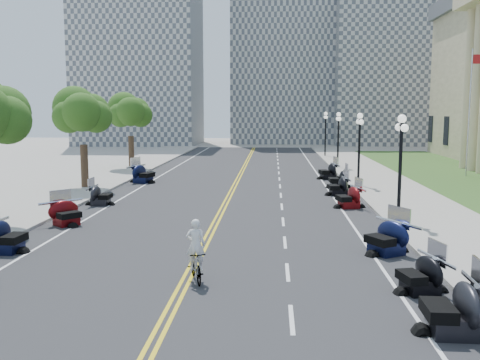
{
  "coord_description": "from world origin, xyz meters",
  "views": [
    {
      "loc": [
        2.69,
        -21.09,
        5.3
      ],
      "look_at": [
        1.13,
        4.03,
        2.0
      ],
      "focal_mm": 40.0,
      "sensor_mm": 36.0,
      "label": 1
    }
  ],
  "objects": [
    {
      "name": "distant_block_c",
      "position": [
        22.0,
        65.0,
        11.0
      ],
      "size": [
        20.0,
        14.0,
        22.0
      ],
      "primitive_type": "cube",
      "color": "gray",
      "rests_on": "ground"
    },
    {
      "name": "cyclist_rider",
      "position": [
        0.33,
        -5.12,
        1.83
      ],
      "size": [
        0.6,
        0.39,
        1.64
      ],
      "primitive_type": "imported",
      "rotation": [
        0.0,
        0.0,
        3.14
      ],
      "color": "white",
      "rests_on": "bicycle"
    },
    {
      "name": "street_lamp_5",
      "position": [
        8.6,
        40.0,
        2.6
      ],
      "size": [
        0.5,
        1.2,
        4.9
      ],
      "primitive_type": null,
      "color": "black",
      "rests_on": "sidewalk_north"
    },
    {
      "name": "motorcycle_n_3",
      "position": [
        6.98,
        -8.68,
        0.73
      ],
      "size": [
        2.14,
        2.14,
        1.46
      ],
      "primitive_type": null,
      "rotation": [
        0.0,
        0.0,
        -1.59
      ],
      "color": "black",
      "rests_on": "road"
    },
    {
      "name": "lane_dash_5",
      "position": [
        3.2,
        -4.0,
        0.01
      ],
      "size": [
        0.12,
        2.0,
        0.0
      ],
      "primitive_type": "cube",
      "color": "white",
      "rests_on": "road"
    },
    {
      "name": "lane_dash_14",
      "position": [
        3.2,
        32.0,
        0.01
      ],
      "size": [
        0.12,
        2.0,
        0.0
      ],
      "primitive_type": "cube",
      "color": "white",
      "rests_on": "road"
    },
    {
      "name": "road",
      "position": [
        0.0,
        10.0,
        0.0
      ],
      "size": [
        16.0,
        90.0,
        0.01
      ],
      "primitive_type": "cube",
      "color": "#333335",
      "rests_on": "ground"
    },
    {
      "name": "motorcycle_n_9",
      "position": [
        7.17,
        15.49,
        0.68
      ],
      "size": [
        2.0,
        2.0,
        1.36
      ],
      "primitive_type": null,
      "rotation": [
        0.0,
        0.0,
        -1.54
      ],
      "color": "black",
      "rests_on": "road"
    },
    {
      "name": "distant_block_a",
      "position": [
        -18.0,
        62.0,
        13.0
      ],
      "size": [
        18.0,
        14.0,
        26.0
      ],
      "primitive_type": "cube",
      "color": "gray",
      "rests_on": "ground"
    },
    {
      "name": "distant_block_b",
      "position": [
        4.0,
        68.0,
        15.0
      ],
      "size": [
        16.0,
        12.0,
        30.0
      ],
      "primitive_type": "cube",
      "color": "gray",
      "rests_on": "ground"
    },
    {
      "name": "lane_dash_9",
      "position": [
        3.2,
        12.0,
        0.01
      ],
      "size": [
        0.12,
        2.0,
        0.0
      ],
      "primitive_type": "cube",
      "color": "white",
      "rests_on": "road"
    },
    {
      "name": "motorcycle_s_9",
      "position": [
        -6.8,
        17.19,
        0.75
      ],
      "size": [
        2.73,
        2.73,
        1.51
      ],
      "primitive_type": null,
      "rotation": [
        0.0,
        0.0,
        1.24
      ],
      "color": "black",
      "rests_on": "road"
    },
    {
      "name": "flagpole",
      "position": [
        18.0,
        22.0,
        5.0
      ],
      "size": [
        1.1,
        0.2,
        10.0
      ],
      "primitive_type": null,
      "color": "silver",
      "rests_on": "ground"
    },
    {
      "name": "motorcycle_s_7",
      "position": [
        -6.96,
        7.94,
        0.62
      ],
      "size": [
        1.79,
        1.79,
        1.24
      ],
      "primitive_type": null,
      "rotation": [
        0.0,
        0.0,
        1.56
      ],
      "color": "black",
      "rests_on": "road"
    },
    {
      "name": "tree_3",
      "position": [
        -10.0,
        14.0,
        4.75
      ],
      "size": [
        4.8,
        4.8,
        9.2
      ],
      "primitive_type": null,
      "color": "#235619",
      "rests_on": "sidewalk_south"
    },
    {
      "name": "lane_dash_11",
      "position": [
        3.2,
        20.0,
        0.01
      ],
      "size": [
        0.12,
        2.0,
        0.0
      ],
      "primitive_type": "cube",
      "color": "white",
      "rests_on": "road"
    },
    {
      "name": "lane_dash_18",
      "position": [
        3.2,
        48.0,
        0.01
      ],
      "size": [
        0.12,
        2.0,
        0.0
      ],
      "primitive_type": "cube",
      "color": "white",
      "rests_on": "road"
    },
    {
      "name": "sidewalk_south",
      "position": [
        -10.5,
        10.0,
        0.07
      ],
      "size": [
        5.0,
        90.0,
        0.15
      ],
      "primitive_type": "cube",
      "color": "#9E9991",
      "rests_on": "ground"
    },
    {
      "name": "lane_dash_8",
      "position": [
        3.2,
        8.0,
        0.01
      ],
      "size": [
        0.12,
        2.0,
        0.0
      ],
      "primitive_type": "cube",
      "color": "white",
      "rests_on": "road"
    },
    {
      "name": "lane_dash_7",
      "position": [
        3.2,
        4.0,
        0.01
      ],
      "size": [
        0.12,
        2.0,
        0.0
      ],
      "primitive_type": "cube",
      "color": "white",
      "rests_on": "road"
    },
    {
      "name": "lane_dash_4",
      "position": [
        3.2,
        -8.0,
        0.01
      ],
      "size": [
        0.12,
        2.0,
        0.0
      ],
      "primitive_type": "cube",
      "color": "white",
      "rests_on": "road"
    },
    {
      "name": "centerline_yellow_b",
      "position": [
        0.12,
        10.0,
        0.01
      ],
      "size": [
        0.12,
        90.0,
        0.0
      ],
      "primitive_type": "cube",
      "color": "yellow",
      "rests_on": "road"
    },
    {
      "name": "motorcycle_s_6",
      "position": [
        -6.83,
        2.62,
        0.65
      ],
      "size": [
        2.63,
        2.63,
        1.3
      ],
      "primitive_type": null,
      "rotation": [
        0.0,
        0.0,
        0.83
      ],
      "color": "#590A0C",
      "rests_on": "road"
    },
    {
      "name": "lane_dash_13",
      "position": [
        3.2,
        28.0,
        0.01
      ],
      "size": [
        0.12,
        2.0,
        0.0
      ],
      "primitive_type": "cube",
      "color": "white",
      "rests_on": "road"
    },
    {
      "name": "lane_dash_10",
      "position": [
        3.2,
        16.0,
        0.01
      ],
      "size": [
        0.12,
        2.0,
        0.0
      ],
      "primitive_type": "cube",
      "color": "white",
      "rests_on": "road"
    },
    {
      "name": "sidewalk_north",
      "position": [
        10.5,
        10.0,
        0.07
      ],
      "size": [
        5.0,
        90.0,
        0.15
      ],
      "primitive_type": "cube",
      "color": "#9E9991",
      "rests_on": "ground"
    },
    {
      "name": "street_lamp_4",
      "position": [
        8.6,
        28.0,
        2.6
      ],
      "size": [
        0.5,
        1.2,
        4.9
      ],
      "primitive_type": null,
      "color": "black",
      "rests_on": "sidewalk_north"
    },
    {
      "name": "lane_dash_15",
      "position": [
        3.2,
        36.0,
        0.01
      ],
      "size": [
        0.12,
        2.0,
        0.0
      ],
      "primitive_type": "cube",
      "color": "white",
      "rests_on": "road"
    },
    {
      "name": "motorcycle_n_5",
      "position": [
        6.91,
        -1.53,
        0.7
      ],
      "size": [
        2.76,
        2.76,
        1.41
      ],
      "primitive_type": null,
      "rotation": [
        0.0,
        0.0,
        -1.03
      ],
      "color": "black",
      "rests_on": "road"
    },
    {
      "name": "tree_4",
      "position": [
        -10.0,
        26.0,
        4.75
      ],
      "size": [
        4.8,
        4.8,
        9.2
      ],
      "primitive_type": null,
      "color": "#235619",
      "rests_on": "sidewalk_south"
    },
    {
      "name": "bicycle",
      "position": [
        0.33,
        -5.12,
        0.5
      ],
      "size": [
        0.97,
        1.74,
        1.01
      ],
      "primitive_type": "imported",
      "rotation": [
        0.0,
        0.0,
        0.31
      ],
      "color": "#A51414",
      "rests_on": "road"
    },
    {
      "name": "motorcycle_n_7",
      "position": [
        6.84,
        7.92,
        0.67
      ],
      "size": [
        2.3,
        2.3,
        1.34
      ],
      "primitive_type": null,
      "rotation": [
        0.0,
        0.0,
        -1.34
      ],
      "color": "#590A0C",
      "rests_on": "road"
    },
    {
      "name": "ground",
      "position": [
        0.0,
        0.0,
        0.0
      ],
      "size": [
        160.0,
        160.0,
        0.0
      ],
      "primitive_type": "plane",
      "color": "gray"
    },
    {
      "name": "edge_line_north",
      "position": [
        6.4,
        10.0,
        0.01
      ],
      "size": [
        0.12,
        90.0,
        0.0
      ],
      "primitive_type": "cube",
      "color": "white",
      "rests_on": "road"
    },
    {
      "name": "centerline_yellow_a",
      "position": [
        -0.12,
        10.0,
        0.01
      ],
      "size": [
        0.12,
        90.0,
        0.0
      ],
      "primitive_type": "cube",
      "color": "yellow",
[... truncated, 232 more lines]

